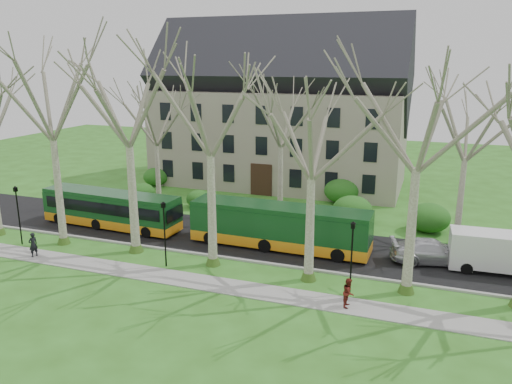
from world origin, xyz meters
TOP-DOWN VIEW (x-y plane):
  - ground at (0.00, 0.00)m, footprint 120.00×120.00m
  - sidewalk at (0.00, -2.50)m, footprint 70.00×2.00m
  - road at (0.00, 5.50)m, footprint 80.00×8.00m
  - curb at (0.00, 1.50)m, footprint 80.00×0.25m
  - building at (-6.00, 24.00)m, footprint 26.50×12.20m
  - tree_row_verge at (0.00, 0.30)m, footprint 49.00×7.00m
  - tree_row_far at (-1.33, 11.00)m, footprint 33.00×7.00m
  - lamp_row at (-0.00, -1.00)m, footprint 36.22×0.22m
  - hedges at (-4.67, 14.00)m, footprint 30.60×8.60m
  - bus_lead at (-14.10, 4.53)m, footprint 11.93×3.12m
  - bus_follow at (-0.00, 4.64)m, footprint 12.90×2.90m
  - sedan at (10.36, 5.37)m, footprint 5.79×3.54m
  - van_a at (14.26, 5.21)m, footprint 5.91×2.37m
  - pedestrian_a at (-15.30, -2.67)m, footprint 0.58×0.71m
  - pedestrian_b at (6.18, -2.61)m, footprint 0.64×0.81m

SIDE VIEW (x-z plane):
  - ground at x=0.00m, z-range 0.00..0.00m
  - sidewalk at x=0.00m, z-range 0.00..0.06m
  - road at x=0.00m, z-range 0.00..0.06m
  - curb at x=0.00m, z-range 0.00..0.14m
  - sedan at x=10.36m, z-range 0.06..1.63m
  - pedestrian_b at x=6.18m, z-range 0.06..1.69m
  - pedestrian_a at x=-15.30m, z-range 0.06..1.75m
  - hedges at x=-4.67m, z-range 0.00..2.00m
  - van_a at x=14.26m, z-range 0.06..2.60m
  - bus_lead at x=-14.10m, z-range 0.06..3.01m
  - bus_follow at x=0.00m, z-range 0.06..3.27m
  - lamp_row at x=0.00m, z-range 0.42..4.72m
  - tree_row_far at x=-1.33m, z-range 0.00..12.00m
  - tree_row_verge at x=0.00m, z-range 0.00..14.00m
  - building at x=-6.00m, z-range 0.07..16.07m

